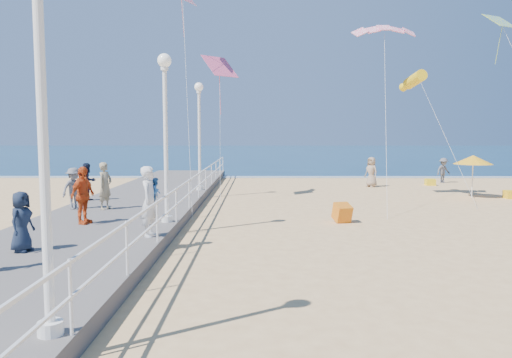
{
  "coord_description": "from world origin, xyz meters",
  "views": [
    {
      "loc": [
        -2.41,
        -15.8,
        3.25
      ],
      "look_at": [
        -2.5,
        2.0,
        1.6
      ],
      "focal_mm": 35.0,
      "sensor_mm": 36.0,
      "label": 1
    }
  ],
  "objects_px": {
    "lamp_post_near": "(42,103)",
    "beach_chair_right": "(511,195)",
    "lamp_post_mid": "(165,120)",
    "beach_walker_a": "(443,170)",
    "spectator_7": "(88,182)",
    "spectator_3": "(83,195)",
    "spectator_4": "(21,222)",
    "beach_walker_c": "(371,172)",
    "spectator_6": "(105,186)",
    "spectator_2": "(74,188)",
    "woman_holding_toddler": "(150,202)",
    "beach_chair_left": "(430,182)",
    "toddler_held": "(156,191)",
    "beach_umbrella": "(473,160)",
    "box_kite": "(342,214)",
    "lamp_post_far": "(199,125)"
  },
  "relations": [
    {
      "from": "spectator_3",
      "to": "beach_umbrella",
      "type": "xyz_separation_m",
      "value": [
        16.22,
        9.46,
        0.61
      ]
    },
    {
      "from": "toddler_held",
      "to": "spectator_2",
      "type": "distance_m",
      "value": 6.27
    },
    {
      "from": "lamp_post_mid",
      "to": "beach_umbrella",
      "type": "relative_size",
      "value": 2.49
    },
    {
      "from": "spectator_4",
      "to": "box_kite",
      "type": "height_order",
      "value": "spectator_4"
    },
    {
      "from": "spectator_2",
      "to": "beach_chair_left",
      "type": "height_order",
      "value": "spectator_2"
    },
    {
      "from": "lamp_post_near",
      "to": "lamp_post_mid",
      "type": "bearing_deg",
      "value": 90.0
    },
    {
      "from": "lamp_post_mid",
      "to": "beach_walker_a",
      "type": "distance_m",
      "value": 22.49
    },
    {
      "from": "spectator_2",
      "to": "box_kite",
      "type": "height_order",
      "value": "spectator_2"
    },
    {
      "from": "spectator_6",
      "to": "beach_umbrella",
      "type": "xyz_separation_m",
      "value": [
        16.44,
        6.45,
        0.63
      ]
    },
    {
      "from": "lamp_post_far",
      "to": "spectator_7",
      "type": "distance_m",
      "value": 6.32
    },
    {
      "from": "toddler_held",
      "to": "beach_walker_c",
      "type": "bearing_deg",
      "value": -24.31
    },
    {
      "from": "woman_holding_toddler",
      "to": "beach_chair_left",
      "type": "height_order",
      "value": "woman_holding_toddler"
    },
    {
      "from": "spectator_7",
      "to": "spectator_3",
      "type": "bearing_deg",
      "value": -131.41
    },
    {
      "from": "spectator_6",
      "to": "spectator_7",
      "type": "xyz_separation_m",
      "value": [
        -1.47,
        2.39,
        -0.09
      ]
    },
    {
      "from": "spectator_4",
      "to": "spectator_7",
      "type": "relative_size",
      "value": 0.92
    },
    {
      "from": "woman_holding_toddler",
      "to": "lamp_post_far",
      "type": "bearing_deg",
      "value": 6.14
    },
    {
      "from": "spectator_7",
      "to": "beach_chair_right",
      "type": "relative_size",
      "value": 2.89
    },
    {
      "from": "spectator_2",
      "to": "spectator_3",
      "type": "bearing_deg",
      "value": -121.16
    },
    {
      "from": "spectator_2",
      "to": "beach_umbrella",
      "type": "relative_size",
      "value": 0.73
    },
    {
      "from": "lamp_post_near",
      "to": "spectator_2",
      "type": "relative_size",
      "value": 3.41
    },
    {
      "from": "lamp_post_mid",
      "to": "beach_chair_left",
      "type": "xyz_separation_m",
      "value": [
        13.6,
        15.02,
        -3.46
      ]
    },
    {
      "from": "beach_walker_c",
      "to": "beach_chair_right",
      "type": "distance_m",
      "value": 7.84
    },
    {
      "from": "lamp_post_far",
      "to": "beach_umbrella",
      "type": "height_order",
      "value": "lamp_post_far"
    },
    {
      "from": "lamp_post_near",
      "to": "beach_chair_right",
      "type": "bearing_deg",
      "value": 49.04
    },
    {
      "from": "lamp_post_far",
      "to": "toddler_held",
      "type": "distance_m",
      "value": 11.29
    },
    {
      "from": "beach_chair_right",
      "to": "lamp_post_mid",
      "type": "bearing_deg",
      "value": -150.33
    },
    {
      "from": "lamp_post_near",
      "to": "spectator_7",
      "type": "distance_m",
      "value": 14.86
    },
    {
      "from": "lamp_post_mid",
      "to": "beach_chair_right",
      "type": "relative_size",
      "value": 9.67
    },
    {
      "from": "lamp_post_near",
      "to": "beach_chair_left",
      "type": "distance_m",
      "value": 27.82
    },
    {
      "from": "toddler_held",
      "to": "beach_chair_left",
      "type": "height_order",
      "value": "toddler_held"
    },
    {
      "from": "spectator_4",
      "to": "beach_walker_a",
      "type": "distance_m",
      "value": 27.15
    },
    {
      "from": "woman_holding_toddler",
      "to": "lamp_post_mid",
      "type": "bearing_deg",
      "value": 5.12
    },
    {
      "from": "spectator_4",
      "to": "beach_chair_right",
      "type": "xyz_separation_m",
      "value": [
        18.21,
        12.84,
        -0.93
      ]
    },
    {
      "from": "spectator_7",
      "to": "box_kite",
      "type": "distance_m",
      "value": 10.68
    },
    {
      "from": "lamp_post_near",
      "to": "spectator_4",
      "type": "height_order",
      "value": "lamp_post_near"
    },
    {
      "from": "beach_chair_left",
      "to": "lamp_post_far",
      "type": "bearing_deg",
      "value": -156.13
    },
    {
      "from": "lamp_post_mid",
      "to": "beach_chair_right",
      "type": "bearing_deg",
      "value": 29.67
    },
    {
      "from": "toddler_held",
      "to": "beach_walker_a",
      "type": "xyz_separation_m",
      "value": [
        14.86,
        18.65,
        -0.82
      ]
    },
    {
      "from": "lamp_post_near",
      "to": "box_kite",
      "type": "xyz_separation_m",
      "value": [
        5.98,
        11.1,
        -3.36
      ]
    },
    {
      "from": "beach_walker_c",
      "to": "spectator_3",
      "type": "bearing_deg",
      "value": -76.24
    },
    {
      "from": "beach_walker_a",
      "to": "spectator_7",
      "type": "bearing_deg",
      "value": -174.44
    },
    {
      "from": "woman_holding_toddler",
      "to": "toddler_held",
      "type": "bearing_deg",
      "value": -38.61
    },
    {
      "from": "spectator_6",
      "to": "beach_chair_left",
      "type": "xyz_separation_m",
      "value": [
        16.38,
        12.38,
        -1.08
      ]
    },
    {
      "from": "spectator_7",
      "to": "beach_walker_a",
      "type": "xyz_separation_m",
      "value": [
        19.21,
        11.52,
        -0.38
      ]
    },
    {
      "from": "beach_walker_c",
      "to": "lamp_post_near",
      "type": "bearing_deg",
      "value": -58.75
    },
    {
      "from": "spectator_7",
      "to": "beach_walker_c",
      "type": "distance_m",
      "value": 16.68
    },
    {
      "from": "spectator_7",
      "to": "lamp_post_mid",
      "type": "bearing_deg",
      "value": -108.59
    },
    {
      "from": "lamp_post_near",
      "to": "box_kite",
      "type": "bearing_deg",
      "value": 61.69
    },
    {
      "from": "spectator_6",
      "to": "spectator_7",
      "type": "height_order",
      "value": "spectator_6"
    },
    {
      "from": "lamp_post_mid",
      "to": "woman_holding_toddler",
      "type": "relative_size",
      "value": 2.73
    }
  ]
}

